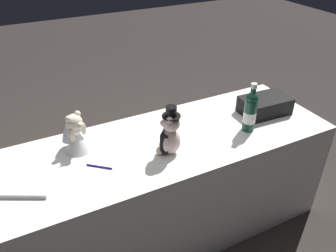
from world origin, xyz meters
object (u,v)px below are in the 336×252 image
Objects in this scene: champagne_bottle at (250,111)px; guestbook at (32,180)px; signing_pen at (100,167)px; gift_case_black at (265,105)px; teddy_bear_groom at (170,134)px; teddy_bear_bride at (74,133)px.

champagne_bottle is 1.26× the size of guestbook.
gift_case_black reaches higher than signing_pen.
guestbook is (0.34, -0.05, 0.01)m from signing_pen.
teddy_bear_groom is at bearing 173.21° from signing_pen.
teddy_bear_bride reaches higher than gift_case_black.
teddy_bear_bride is at bearing -7.06° from gift_case_black.
gift_case_black reaches higher than guestbook.
teddy_bear_groom is 0.89× the size of gift_case_black.
gift_case_black is (-1.17, -0.07, 0.05)m from signing_pen.
teddy_bear_bride is at bearing -15.35° from champagne_bottle.
champagne_bottle is (-1.01, 0.28, 0.02)m from teddy_bear_bride.
signing_pen is at bearing 107.34° from teddy_bear_bride.
champagne_bottle is at bearing 28.20° from gift_case_black.
signing_pen is (0.39, -0.05, -0.12)m from teddy_bear_groom.
teddy_bear_groom is 0.55m from champagne_bottle.
gift_case_black is at bearing 172.94° from teddy_bear_bride.
guestbook is (0.27, 0.17, -0.10)m from teddy_bear_bride.
guestbook is at bearing 32.42° from teddy_bear_bride.
champagne_bottle is at bearing 179.13° from teddy_bear_groom.
champagne_bottle is at bearing -157.38° from guestbook.
gift_case_black is (-1.24, 0.15, -0.05)m from teddy_bear_bride.
signing_pen is 0.35m from guestbook.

